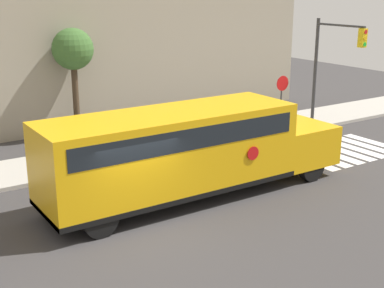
{
  "coord_description": "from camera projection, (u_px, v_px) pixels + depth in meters",
  "views": [
    {
      "loc": [
        -6.36,
        -12.33,
        6.6
      ],
      "look_at": [
        2.89,
        1.75,
        1.6
      ],
      "focal_mm": 50.0,
      "sensor_mm": 36.0,
      "label": 1
    }
  ],
  "objects": [
    {
      "name": "building_backdrop",
      "position": [
        0.0,
        8.0,
        23.92
      ],
      "size": [
        32.0,
        4.0,
        11.3
      ],
      "color": "#9E937F",
      "rests_on": "ground"
    },
    {
      "name": "school_bus",
      "position": [
        186.0,
        149.0,
        16.86
      ],
      "size": [
        10.47,
        2.57,
        2.92
      ],
      "color": "#EAA80F",
      "rests_on": "ground"
    },
    {
      "name": "crosswalk_stripes",
      "position": [
        342.0,
        151.0,
        22.27
      ],
      "size": [
        4.7,
        3.2,
        0.01
      ],
      "color": "white",
      "rests_on": "ground"
    },
    {
      "name": "sidewalk_strip",
      "position": [
        60.0,
        165.0,
        20.3
      ],
      "size": [
        44.0,
        3.0,
        0.15
      ],
      "color": "#B2ADA3",
      "rests_on": "ground"
    },
    {
      "name": "tree_near_sidewalk",
      "position": [
        73.0,
        51.0,
        23.33
      ],
      "size": [
        1.82,
        1.82,
        4.87
      ],
      "color": "#423323",
      "rests_on": "ground"
    },
    {
      "name": "traffic_light",
      "position": [
        331.0,
        59.0,
        24.34
      ],
      "size": [
        0.28,
        2.83,
        5.18
      ],
      "color": "#38383A",
      "rests_on": "ground"
    },
    {
      "name": "ground_plane",
      "position": [
        141.0,
        229.0,
        15.11
      ],
      "size": [
        60.0,
        60.0,
        0.0
      ],
      "primitive_type": "plane",
      "color": "#3A3838"
    },
    {
      "name": "stop_sign",
      "position": [
        282.0,
        96.0,
        24.27
      ],
      "size": [
        0.68,
        0.1,
        2.72
      ],
      "color": "#38383A",
      "rests_on": "ground"
    }
  ]
}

